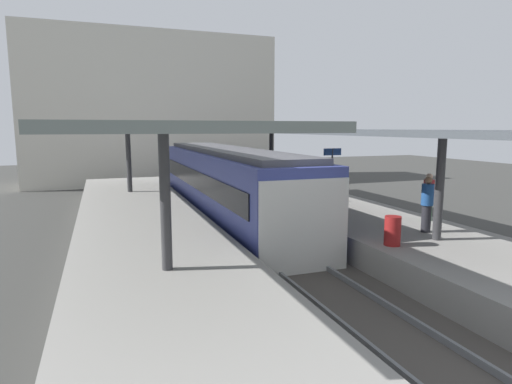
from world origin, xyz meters
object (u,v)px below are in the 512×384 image
at_px(passenger_mid_platform, 304,171).
at_px(platform_sign, 332,161).
at_px(passenger_near_bench, 427,204).
at_px(platform_bench, 312,192).
at_px(passenger_far_end, 428,196).
at_px(commuter_train, 227,184).
at_px(litter_bin, 393,231).

bearing_deg(passenger_mid_platform, platform_sign, -91.76).
bearing_deg(platform_sign, passenger_near_bench, -97.26).
relative_size(platform_bench, passenger_near_bench, 0.82).
xyz_separation_m(passenger_mid_platform, passenger_far_end, (0.20, -9.09, -0.00)).
height_order(commuter_train, platform_bench, commuter_train).
relative_size(platform_sign, litter_bin, 2.76).
xyz_separation_m(platform_bench, passenger_far_end, (2.20, -4.37, 0.38)).
bearing_deg(commuter_train, passenger_near_bench, -61.14).
distance_m(commuter_train, passenger_near_bench, 8.60).
relative_size(commuter_train, passenger_far_end, 9.38).
bearing_deg(litter_bin, platform_sign, 70.89).
bearing_deg(platform_bench, commuter_train, 150.01).
height_order(commuter_train, passenger_mid_platform, commuter_train).
bearing_deg(passenger_far_end, passenger_near_bench, -133.02).
bearing_deg(passenger_mid_platform, litter_bin, -104.60).
bearing_deg(passenger_far_end, platform_sign, 92.85).
bearing_deg(passenger_near_bench, passenger_far_end, 46.98).
relative_size(commuter_train, platform_sign, 6.92).
relative_size(platform_sign, passenger_near_bench, 1.30).
relative_size(passenger_mid_platform, passenger_far_end, 1.00).
bearing_deg(platform_bench, platform_sign, 40.84).
bearing_deg(platform_bench, passenger_mid_platform, 67.08).
height_order(litter_bin, passenger_far_end, passenger_far_end).
distance_m(litter_bin, passenger_near_bench, 2.17).
height_order(platform_bench, passenger_mid_platform, passenger_mid_platform).
bearing_deg(litter_bin, passenger_far_end, 35.12).
bearing_deg(passenger_mid_platform, passenger_far_end, -88.71).
bearing_deg(platform_bench, passenger_near_bench, -80.37).
height_order(platform_sign, passenger_mid_platform, platform_sign).
bearing_deg(platform_sign, commuter_train, 177.81).
bearing_deg(commuter_train, litter_bin, -75.15).
height_order(platform_sign, passenger_far_end, platform_sign).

